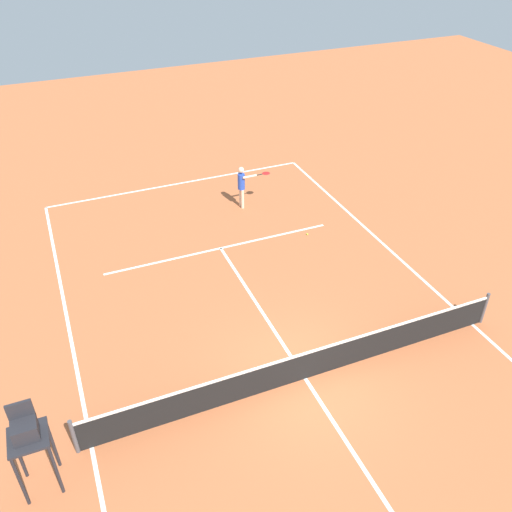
% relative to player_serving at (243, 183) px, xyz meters
% --- Properties ---
extents(ground_plane, '(60.00, 60.00, 0.00)m').
position_rel_player_serving_xyz_m(ground_plane, '(1.84, 9.22, -1.04)').
color(ground_plane, '#B76038').
extents(court_lines, '(11.19, 24.47, 0.01)m').
position_rel_player_serving_xyz_m(court_lines, '(1.84, 9.22, -1.04)').
color(court_lines, white).
rests_on(court_lines, ground).
extents(tennis_net, '(11.79, 0.10, 1.07)m').
position_rel_player_serving_xyz_m(tennis_net, '(1.84, 9.22, -0.55)').
color(tennis_net, '#4C4C51').
rests_on(tennis_net, ground).
extents(player_serving, '(1.29, 0.54, 1.75)m').
position_rel_player_serving_xyz_m(player_serving, '(0.00, 0.00, 0.00)').
color(player_serving, beige).
rests_on(player_serving, ground).
extents(tennis_ball, '(0.07, 0.07, 0.07)m').
position_rel_player_serving_xyz_m(tennis_ball, '(-1.43, 2.91, -1.01)').
color(tennis_ball, '#CCE033').
rests_on(tennis_ball, ground).
extents(umpire_chair, '(0.80, 0.80, 2.41)m').
position_rel_player_serving_xyz_m(umpire_chair, '(8.46, 9.75, 0.56)').
color(umpire_chair, '#232328').
rests_on(umpire_chair, ground).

